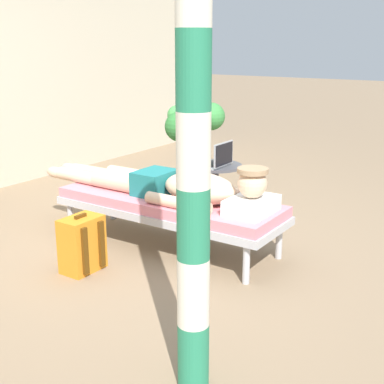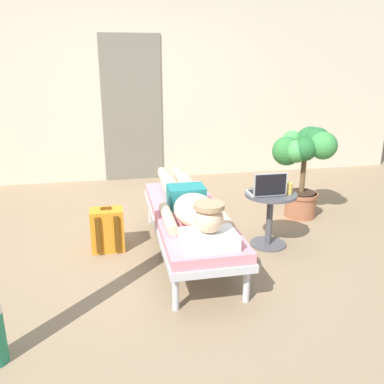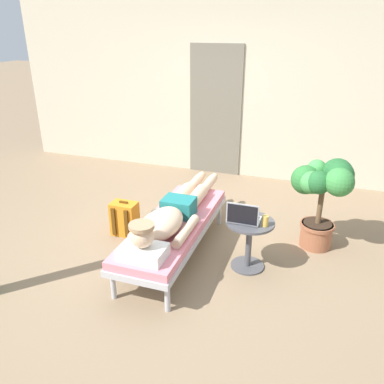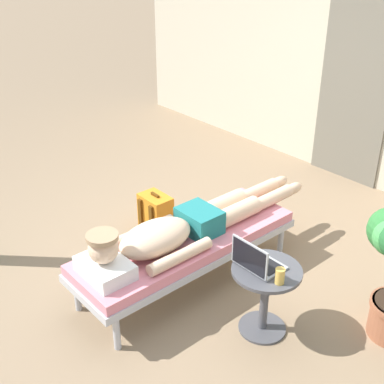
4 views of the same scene
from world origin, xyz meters
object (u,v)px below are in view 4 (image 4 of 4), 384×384
lounge_chair (187,245)px  side_table (265,289)px  person_reclining (180,229)px  drink_glass (280,276)px  backpack (156,215)px  laptop (256,261)px

lounge_chair → side_table: 0.78m
person_reclining → drink_glass: (0.93, 0.06, 0.06)m
lounge_chair → person_reclining: (0.00, -0.07, 0.17)m
side_table → drink_glass: (0.15, -0.05, 0.22)m
drink_glass → backpack: size_ratio=0.26×
lounge_chair → drink_glass: drink_glass is taller
lounge_chair → laptop: bearing=-0.7°
person_reclining → drink_glass: 0.94m
laptop → person_reclining: bearing=-175.5°
person_reclining → backpack: (-0.72, 0.31, -0.32)m
side_table → lounge_chair: bearing=-176.9°
lounge_chair → laptop: (0.72, -0.01, 0.24)m
person_reclining → side_table: (0.78, 0.11, -0.16)m
side_table → laptop: laptop is taller
person_reclining → drink_glass: person_reclining is taller
lounge_chair → backpack: size_ratio=4.45×
side_table → laptop: (-0.06, -0.05, 0.23)m
side_table → backpack: 1.53m
side_table → drink_glass: size_ratio=4.83×
laptop → drink_glass: (0.21, 0.00, -0.00)m
drink_glass → laptop: bearing=-180.0°
laptop → backpack: size_ratio=0.73×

